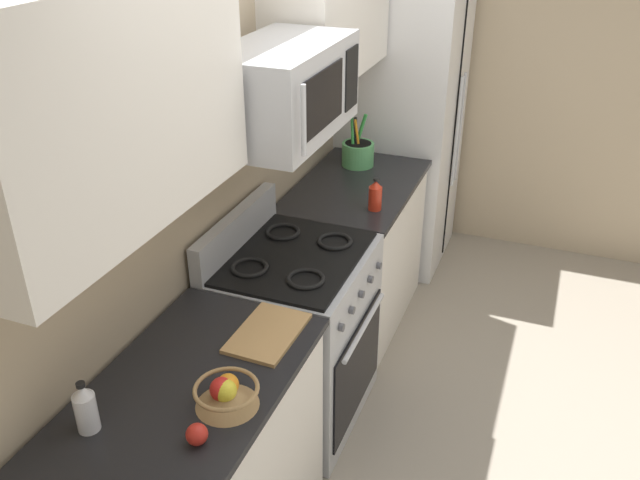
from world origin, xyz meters
The scene contains 16 objects.
ground_plane centered at (0.00, 0.00, 0.00)m, with size 16.00×16.00×0.00m, color gray.
wall_back centered at (0.00, 1.02, 1.30)m, with size 8.00×0.10×2.60m, color tan.
counter_left centered at (-0.94, 0.63, 0.46)m, with size 1.11×0.64×0.91m.
range_oven centered at (0.00, 0.63, 0.47)m, with size 0.76×0.68×1.09m.
counter_right centered at (0.91, 0.63, 0.46)m, with size 1.05×0.64×0.91m.
refrigerator centered at (1.84, 0.62, 0.93)m, with size 0.78×0.75×1.87m.
wall_right centered at (2.33, 0.00, 1.30)m, with size 0.10×8.00×2.60m, color tan.
microwave centered at (0.00, 0.66, 1.70)m, with size 0.75×0.44×0.37m.
upper_cabinets_left centered at (-0.95, 0.80, 1.88)m, with size 1.10×0.34×0.70m.
upper_cabinets_right centered at (0.92, 0.80, 1.88)m, with size 1.04×0.34×0.70m.
utensil_crock centered at (1.19, 0.72, 0.99)m, with size 0.19×0.19×0.31m.
fruit_basket centered at (-0.98, 0.45, 0.96)m, with size 0.22×0.22×0.11m.
apple_loose centered at (-1.16, 0.46, 0.95)m, with size 0.07×0.07×0.07m, color red.
cutting_board centered at (-0.58, 0.49, 0.92)m, with size 0.35×0.22×0.02m, color tan.
bottle_hot_sauce centered at (0.64, 0.44, 0.99)m, with size 0.07×0.07×0.18m.
bottle_vinegar centered at (-1.23, 0.81, 0.99)m, with size 0.07×0.07×0.19m.
Camera 1 is at (-2.46, -0.45, 2.46)m, focal length 37.70 mm.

